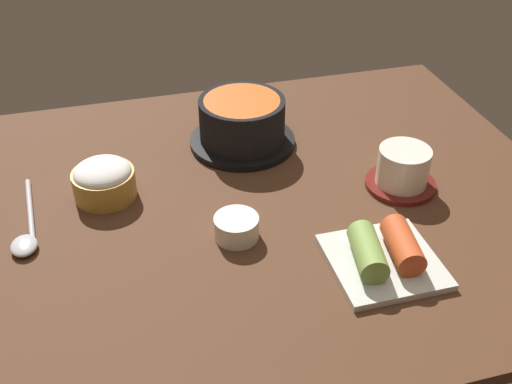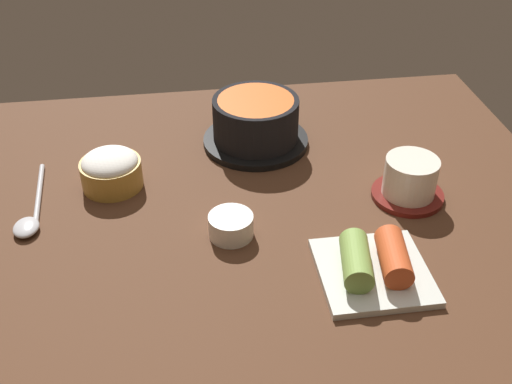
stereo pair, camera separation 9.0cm
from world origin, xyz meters
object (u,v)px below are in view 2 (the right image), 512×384
(tea_cup_with_saucer, at_px, (410,180))
(banchan_cup_center, at_px, (231,225))
(kimchi_plate, at_px, (374,265))
(spoon, at_px, (31,216))
(rice_bowl, at_px, (111,169))
(stone_pot, at_px, (256,122))

(tea_cup_with_saucer, distance_m, banchan_cup_center, 0.28)
(kimchi_plate, bearing_deg, banchan_cup_center, 148.25)
(banchan_cup_center, bearing_deg, kimchi_plate, -31.75)
(banchan_cup_center, distance_m, kimchi_plate, 0.20)
(kimchi_plate, distance_m, spoon, 0.49)
(kimchi_plate, height_order, spoon, kimchi_plate)
(rice_bowl, bearing_deg, spoon, -148.30)
(stone_pot, relative_size, spoon, 0.96)
(rice_bowl, distance_m, tea_cup_with_saucer, 0.45)
(banchan_cup_center, height_order, spoon, banchan_cup_center)
(rice_bowl, height_order, banchan_cup_center, rice_bowl)
(rice_bowl, bearing_deg, stone_pot, 21.38)
(rice_bowl, xyz_separation_m, banchan_cup_center, (0.17, -0.15, -0.01))
(tea_cup_with_saucer, height_order, spoon, tea_cup_with_saucer)
(tea_cup_with_saucer, bearing_deg, spoon, 177.55)
(kimchi_plate, bearing_deg, stone_pot, 106.70)
(tea_cup_with_saucer, xyz_separation_m, banchan_cup_center, (-0.27, -0.05, -0.01))
(stone_pot, xyz_separation_m, kimchi_plate, (0.10, -0.35, -0.02))
(rice_bowl, xyz_separation_m, kimchi_plate, (0.34, -0.25, -0.01))
(stone_pot, distance_m, tea_cup_with_saucer, 0.28)
(rice_bowl, distance_m, banchan_cup_center, 0.22)
(tea_cup_with_saucer, xyz_separation_m, kimchi_plate, (-0.10, -0.16, -0.01))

